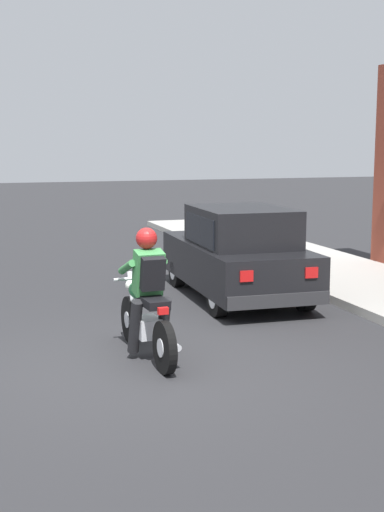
% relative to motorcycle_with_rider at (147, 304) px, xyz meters
% --- Properties ---
extents(ground_plane, '(80.00, 80.00, 0.00)m').
position_rel_motorcycle_with_rider_xyz_m(ground_plane, '(-0.14, -0.30, -0.68)').
color(ground_plane, '#2B2B2D').
extents(sidewalk_curb, '(2.60, 22.00, 0.14)m').
position_rel_motorcycle_with_rider_xyz_m(sidewalk_curb, '(4.93, 2.70, -0.61)').
color(sidewalk_curb, '#ADAAA3').
rests_on(sidewalk_curb, ground).
extents(motorcycle_with_rider, '(0.56, 2.02, 1.62)m').
position_rel_motorcycle_with_rider_xyz_m(motorcycle_with_rider, '(0.00, 0.00, 0.00)').
color(motorcycle_with_rider, black).
rests_on(motorcycle_with_rider, ground).
extents(car_hatchback, '(1.79, 3.84, 1.57)m').
position_rel_motorcycle_with_rider_xyz_m(car_hatchback, '(2.32, 2.77, 0.09)').
color(car_hatchback, black).
rests_on(car_hatchback, ground).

